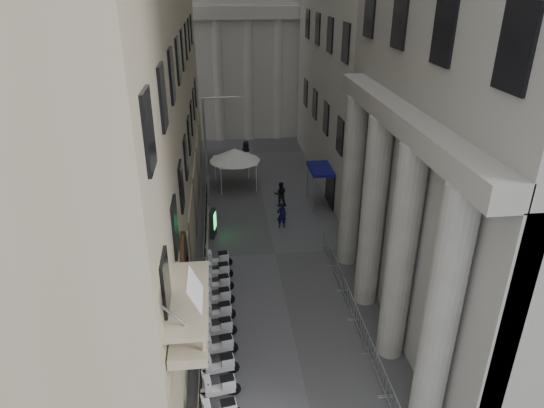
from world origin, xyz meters
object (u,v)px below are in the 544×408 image
Objects in this scene: pedestrian_a at (282,215)px; pedestrian_b at (280,194)px; info_kiosk at (213,223)px; security_tent at (238,156)px; street_lamp at (210,146)px.

pedestrian_b is at bearing -101.18° from pedestrian_a.
pedestrian_b reaches higher than info_kiosk.
info_kiosk is (-2.06, -8.13, -1.78)m from security_tent.
pedestrian_b is (5.02, 4.26, -0.01)m from info_kiosk.
street_lamp reaches higher than pedestrian_b.
info_kiosk is at bearing -104.24° from security_tent.
security_tent is at bearing 86.72° from info_kiosk.
security_tent is at bearing 58.70° from street_lamp.
pedestrian_b is at bearing 51.27° from info_kiosk.
security_tent reaches higher than pedestrian_a.
street_lamp is at bearing -115.89° from security_tent.
security_tent is 0.48× the size of street_lamp.
pedestrian_b is (4.99, 0.33, -4.07)m from street_lamp.
pedestrian_a is at bearing 20.47° from info_kiosk.
street_lamp is at bearing -39.57° from pedestrian_a.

